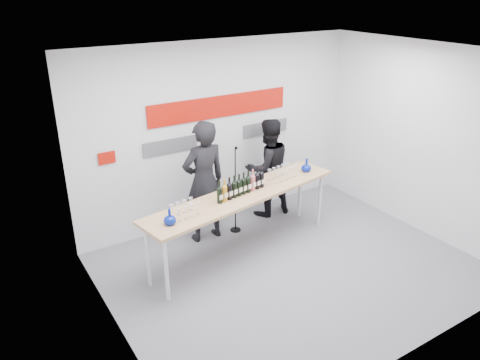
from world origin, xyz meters
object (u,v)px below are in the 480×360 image
(tasting_table, at_px, (244,198))
(presenter_left, at_px, (204,182))
(mic_stand, at_px, (235,206))
(presenter_right, at_px, (268,168))

(tasting_table, xyz_separation_m, presenter_left, (-0.28, 0.69, 0.07))
(presenter_left, relative_size, mic_stand, 1.32)
(mic_stand, bearing_deg, presenter_left, -177.94)
(tasting_table, bearing_deg, presenter_left, 102.02)
(tasting_table, distance_m, presenter_left, 0.75)
(presenter_right, height_order, mic_stand, presenter_right)
(tasting_table, height_order, presenter_right, presenter_right)
(tasting_table, relative_size, mic_stand, 2.26)
(presenter_left, bearing_deg, mic_stand, 172.13)
(mic_stand, bearing_deg, presenter_right, 27.20)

